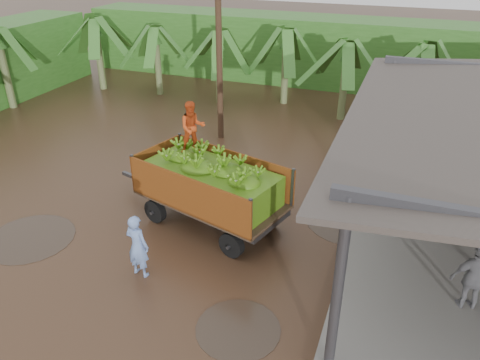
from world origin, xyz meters
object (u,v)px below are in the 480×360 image
(banana_trailer, at_px, (210,184))
(man_grey, at_px, (475,278))
(utility_pole, at_px, (219,31))
(man_blue, at_px, (138,246))

(banana_trailer, height_order, man_grey, banana_trailer)
(man_grey, height_order, utility_pole, utility_pole)
(man_blue, distance_m, utility_pole, 9.73)
(man_blue, bearing_deg, utility_pole, -72.22)
(man_blue, height_order, man_grey, man_grey)
(banana_trailer, distance_m, man_grey, 7.04)
(man_blue, relative_size, utility_pole, 0.20)
(man_grey, bearing_deg, man_blue, -4.21)
(banana_trailer, height_order, utility_pole, utility_pole)
(man_blue, relative_size, man_grey, 0.97)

